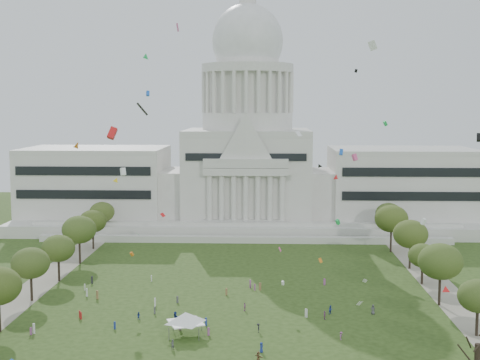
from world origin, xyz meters
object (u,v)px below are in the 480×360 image
at_px(event_tent, 186,317).
at_px(person_0, 373,309).
at_px(capitol, 247,163).
at_px(big_bare_tree, 478,339).

height_order(event_tent, person_0, event_tent).
height_order(capitol, big_bare_tree, capitol).
xyz_separation_m(capitol, event_tent, (-8.33, -117.29, -18.71)).
bearing_deg(person_0, big_bare_tree, -55.39).
bearing_deg(event_tent, big_bare_tree, -27.68).
distance_m(big_bare_tree, person_0, 40.37).
bearing_deg(event_tent, capitol, 85.94).
relative_size(big_bare_tree, event_tent, 1.18).
relative_size(capitol, person_0, 77.73).
bearing_deg(capitol, big_bare_tree, -74.98).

